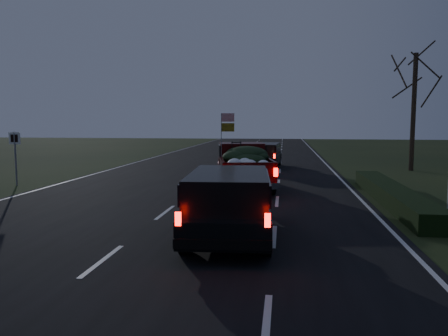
# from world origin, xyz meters

# --- Properties ---
(ground) EXTENTS (120.00, 120.00, 0.00)m
(ground) POSITION_xyz_m (0.00, 0.00, 0.00)
(ground) COLOR black
(ground) RESTS_ON ground
(road_asphalt) EXTENTS (14.00, 120.00, 0.02)m
(road_asphalt) POSITION_xyz_m (0.00, 0.00, 0.01)
(road_asphalt) COLOR black
(road_asphalt) RESTS_ON ground
(hedge_row) EXTENTS (1.00, 10.00, 0.60)m
(hedge_row) POSITION_xyz_m (7.80, 3.00, 0.30)
(hedge_row) COLOR black
(hedge_row) RESTS_ON ground
(route_sign) EXTENTS (0.55, 0.08, 2.50)m
(route_sign) POSITION_xyz_m (-8.50, 5.00, 1.66)
(route_sign) COLOR gray
(route_sign) RESTS_ON ground
(bare_tree_far) EXTENTS (3.60, 3.60, 7.00)m
(bare_tree_far) POSITION_xyz_m (11.50, 14.00, 5.23)
(bare_tree_far) COLOR black
(bare_tree_far) RESTS_ON ground
(pickup_truck) EXTENTS (3.14, 5.97, 2.98)m
(pickup_truck) POSITION_xyz_m (2.02, 5.80, 1.12)
(pickup_truck) COLOR #390709
(pickup_truck) RESTS_ON ground
(lead_suv) EXTENTS (2.16, 4.55, 1.27)m
(lead_suv) POSITION_xyz_m (2.60, 14.37, 0.96)
(lead_suv) COLOR black
(lead_suv) RESTS_ON ground
(rear_suv) EXTENTS (2.47, 4.97, 1.39)m
(rear_suv) POSITION_xyz_m (2.46, -2.80, 1.05)
(rear_suv) COLOR black
(rear_suv) RESTS_ON ground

